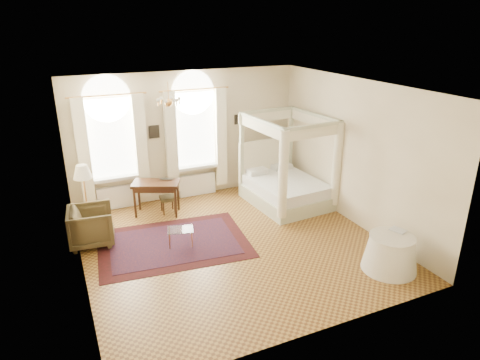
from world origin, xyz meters
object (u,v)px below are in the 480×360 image
Objects in this scene: nightstand at (275,175)px; writing_desk at (156,187)px; stool at (168,199)px; canopy_bed at (286,184)px; floor_lamp at (83,175)px; armchair at (91,226)px; side_table at (390,253)px; coffee_table at (180,231)px.

writing_desk reaches higher than nightstand.
writing_desk reaches higher than stool.
stool is at bearing -6.23° from writing_desk.
canopy_bed is 4.89m from floor_lamp.
armchair reaches higher than nightstand.
stool is 5.27m from side_table.
nightstand is 0.50× the size of writing_desk.
stool is (-3.27, -0.51, 0.03)m from nightstand.
side_table is at bearing -37.12° from coffee_table.
stool is (0.26, -0.03, -0.36)m from writing_desk.
stool is at bearing -59.47° from armchair.
canopy_bed is at bearing -105.87° from nightstand.
nightstand is 5.33m from armchair.
writing_desk is at bearing 173.77° from stool.
armchair is 0.87× the size of side_table.
armchair is 1.11m from floor_lamp.
coffee_table is 0.39× the size of floor_lamp.
floor_lamp is at bearing -170.23° from writing_desk.
canopy_bed is 3.27m from coffee_table.
writing_desk reaches higher than coffee_table.
floor_lamp is 6.49m from side_table.
floor_lamp reaches higher than writing_desk.
side_table reaches higher than nightstand.
canopy_bed is 1.46× the size of floor_lamp.
nightstand reaches higher than coffee_table.
writing_desk is 0.79× the size of floor_lamp.
nightstand is (0.35, 1.23, -0.21)m from canopy_bed.
armchair is (-4.80, -0.14, -0.11)m from canopy_bed.
armchair is at bearing 153.54° from coffee_table.
canopy_bed is at bearing -13.83° from stool.
armchair is 6.05m from side_table.
floor_lamp is 1.52× the size of side_table.
canopy_bed is 3.27m from writing_desk.
coffee_table is at bearing -87.88° from writing_desk.
writing_desk is 1.76m from floor_lamp.
side_table is (5.03, -3.98, -0.99)m from floor_lamp.
coffee_table is 0.60× the size of side_table.
canopy_bed reaches higher than writing_desk.
canopy_bed is at bearing -13.22° from writing_desk.
writing_desk is 1.20× the size of side_table.
armchair is at bearing -90.00° from floor_lamp.
stool is 0.27× the size of floor_lamp.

